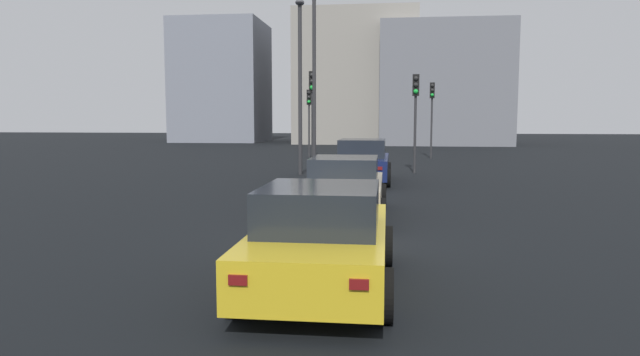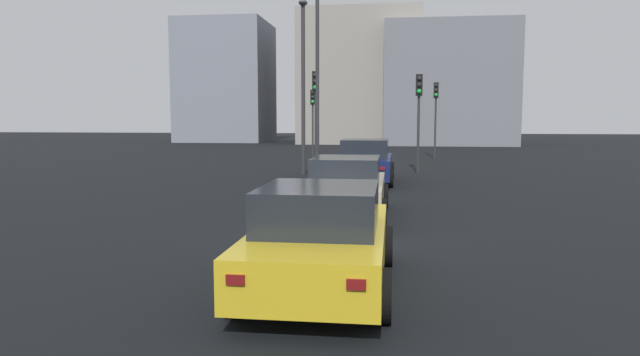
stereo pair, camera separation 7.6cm
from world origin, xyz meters
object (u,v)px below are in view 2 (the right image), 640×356
car_beige_second (347,187)px  traffic_light_near_right (316,100)px  car_yellow_third (321,238)px  street_lamp_kerbside (303,73)px  traffic_light_near_left (313,109)px  traffic_light_far_right (419,103)px  car_navy_lead (365,162)px  street_lamp_far (317,60)px  traffic_light_far_left (436,104)px

car_beige_second → traffic_light_near_right: size_ratio=0.99×
car_yellow_third → street_lamp_kerbside: (15.65, 2.72, 3.52)m
traffic_light_near_left → street_lamp_kerbside: bearing=-0.7°
car_beige_second → traffic_light_far_right: size_ratio=1.05×
traffic_light_near_right → car_yellow_third: bearing=8.8°
car_beige_second → traffic_light_far_right: bearing=-11.0°
car_beige_second → car_yellow_third: car_yellow_third is taller
car_navy_lead → car_beige_second: (-7.34, 0.09, -0.06)m
car_yellow_third → street_lamp_far: 17.40m
car_beige_second → traffic_light_far_right: 11.43m
traffic_light_far_left → car_yellow_third: bearing=-4.4°
traffic_light_near_left → traffic_light_far_right: 11.11m
car_beige_second → car_yellow_third: size_ratio=1.06×
car_yellow_third → traffic_light_near_left: 26.57m
traffic_light_far_right → traffic_light_near_right: bearing=-96.9°
traffic_light_near_right → traffic_light_far_right: (-0.68, -4.49, -0.15)m
traffic_light_near_right → street_lamp_kerbside: bearing=-7.7°
traffic_light_far_left → street_lamp_far: size_ratio=0.53×
car_navy_lead → traffic_light_far_right: 4.75m
traffic_light_near_right → traffic_light_far_right: 4.55m
street_lamp_kerbside → street_lamp_far: (1.09, -0.44, 0.62)m
car_beige_second → street_lamp_far: street_lamp_far is taller
traffic_light_near_left → street_lamp_kerbside: 10.69m
car_navy_lead → traffic_light_far_right: (3.64, -2.06, 2.25)m
car_beige_second → street_lamp_kerbside: street_lamp_kerbside is taller
traffic_light_near_left → traffic_light_far_left: traffic_light_far_left is taller
street_lamp_kerbside → car_navy_lead: bearing=-133.1°
traffic_light_far_right → street_lamp_far: 4.69m
traffic_light_near_right → traffic_light_far_left: size_ratio=1.00×
traffic_light_far_left → street_lamp_kerbside: bearing=-27.4°
traffic_light_near_right → car_navy_lead: bearing=30.2°
traffic_light_near_left → street_lamp_kerbside: (-10.55, -1.10, 1.29)m
car_beige_second → traffic_light_near_left: size_ratio=1.08×
traffic_light_far_left → car_beige_second: bearing=-6.8°
traffic_light_near_right → street_lamp_kerbside: (-1.79, 0.27, 1.05)m
car_beige_second → street_lamp_kerbside: size_ratio=0.61×
traffic_light_far_right → traffic_light_far_left: bearing=173.1°
traffic_light_far_right → car_beige_second: bearing=-9.5°
traffic_light_far_left → street_lamp_far: 11.09m
street_lamp_kerbside → car_yellow_third: bearing=-170.2°
car_beige_second → traffic_light_far_right: (10.99, -2.15, 2.31)m
traffic_light_far_right → street_lamp_kerbside: bearing=-75.3°
car_navy_lead → traffic_light_far_right: bearing=-28.9°
street_lamp_kerbside → traffic_light_near_left: bearing=6.0°
car_beige_second → traffic_light_far_left: size_ratio=0.99×
car_yellow_third → traffic_light_far_left: bearing=-7.3°
traffic_light_far_right → street_lamp_far: size_ratio=0.50×
car_yellow_third → traffic_light_near_left: traffic_light_near_left is taller
car_navy_lead → traffic_light_far_right: size_ratio=1.14×
car_navy_lead → traffic_light_near_right: traffic_light_near_right is taller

